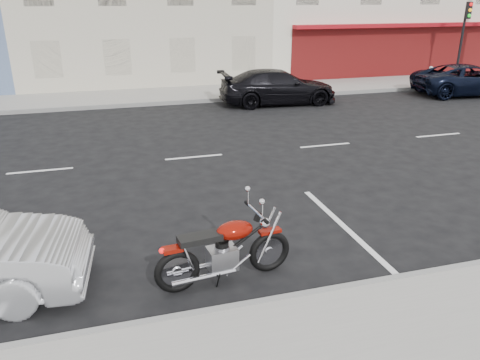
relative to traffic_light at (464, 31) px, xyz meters
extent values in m
plane|color=black|center=(-13.50, -8.33, -2.56)|extent=(120.00, 120.00, 0.00)
cube|color=gray|center=(-18.50, 0.37, -2.48)|extent=(80.00, 3.40, 0.15)
cube|color=gray|center=(-18.50, -15.33, -2.48)|extent=(80.00, 0.12, 0.16)
cube|color=gray|center=(-18.50, -1.33, -2.48)|extent=(80.00, 0.12, 0.16)
cylinder|color=black|center=(0.00, 0.07, -0.81)|extent=(0.12, 0.12, 3.20)
cube|color=black|center=(0.00, -0.08, 0.99)|extent=(0.26, 0.18, 0.80)
cylinder|color=beige|center=(-1.50, 0.17, -2.11)|extent=(0.20, 0.20, 0.60)
sphere|color=beige|center=(-1.50, 0.17, -1.79)|extent=(0.20, 0.20, 0.20)
torus|color=black|center=(-14.64, -14.30, -2.22)|extent=(0.71, 0.19, 0.70)
torus|color=black|center=(-16.15, -14.47, -2.22)|extent=(0.71, 0.19, 0.70)
cube|color=#790C04|center=(-14.64, -14.30, -1.85)|extent=(0.37, 0.18, 0.05)
cube|color=#790C04|center=(-16.19, -14.48, -1.83)|extent=(0.33, 0.20, 0.06)
cube|color=gray|center=(-15.44, -14.39, -2.16)|extent=(0.47, 0.36, 0.36)
ellipsoid|color=#790C04|center=(-15.24, -14.37, -1.72)|extent=(0.62, 0.42, 0.28)
cube|color=black|center=(-15.79, -14.43, -1.74)|extent=(0.68, 0.34, 0.09)
cylinder|color=silver|center=(-14.88, -14.33, -1.48)|extent=(0.12, 0.73, 0.04)
sphere|color=silver|center=(-14.74, -14.31, -1.70)|extent=(0.18, 0.18, 0.18)
cylinder|color=silver|center=(-15.77, -14.58, -2.33)|extent=(1.00, 0.20, 0.08)
cylinder|color=silver|center=(-15.80, -14.29, -2.33)|extent=(1.00, 0.20, 0.08)
cylinder|color=silver|center=(-14.69, -14.31, -1.91)|extent=(0.41, 0.09, 0.83)
cylinder|color=black|center=(-15.22, -14.37, -1.98)|extent=(0.84, 0.15, 0.52)
imported|color=black|center=(-1.85, -2.96, -1.88)|extent=(5.14, 2.85, 1.36)
imported|color=black|center=(-10.80, -2.37, -1.85)|extent=(4.95, 2.24, 1.41)
camera|label=1|loc=(-17.69, -20.55, 1.59)|focal=35.00mm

